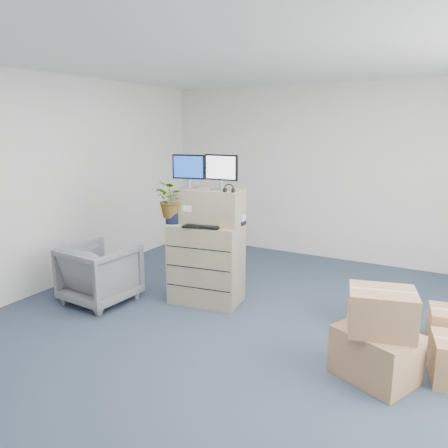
{
  "coord_description": "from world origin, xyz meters",
  "views": [
    {
      "loc": [
        1.73,
        -3.45,
        2.13
      ],
      "look_at": [
        -0.39,
        0.4,
        1.15
      ],
      "focal_mm": 35.0,
      "sensor_mm": 36.0,
      "label": 1
    }
  ],
  "objects": [
    {
      "name": "external_drive",
      "position": [
        -0.58,
        1.09,
        1.01
      ],
      "size": [
        0.18,
        0.14,
        0.05
      ],
      "primitive_type": "cube",
      "rotation": [
        0.0,
        0.0,
        0.08
      ],
      "color": "black",
      "rests_on": "filing_cabinet_lower"
    },
    {
      "name": "cardboard_boxes",
      "position": [
        1.45,
        0.6,
        0.27
      ],
      "size": [
        1.42,
        1.63,
        0.81
      ],
      "color": "#A57A4F",
      "rests_on": "ground"
    },
    {
      "name": "filing_cabinet_lower",
      "position": [
        -0.92,
        0.92,
        0.49
      ],
      "size": [
        0.91,
        0.63,
        0.99
      ],
      "primitive_type": "cube",
      "rotation": [
        0.0,
        0.0,
        0.14
      ],
      "color": "gray",
      "rests_on": "ground"
    },
    {
      "name": "filing_cabinet_upper",
      "position": [
        -0.93,
        0.96,
        1.2
      ],
      "size": [
        0.9,
        0.54,
        0.42
      ],
      "primitive_type": "cube",
      "rotation": [
        0.0,
        0.0,
        0.14
      ],
      "color": "gray",
      "rests_on": "filing_cabinet_lower"
    },
    {
      "name": "monitor_left",
      "position": [
        -1.14,
        0.9,
        1.63
      ],
      "size": [
        0.4,
        0.2,
        0.4
      ],
      "rotation": [
        0.0,
        0.0,
        0.21
      ],
      "color": "#99999E",
      "rests_on": "filing_cabinet_upper"
    },
    {
      "name": "headphones",
      "position": [
        -0.57,
        0.85,
        1.44
      ],
      "size": [
        0.12,
        0.03,
        0.12
      ],
      "primitive_type": "torus",
      "rotation": [
        1.57,
        0.0,
        0.14
      ],
      "color": "black",
      "rests_on": "filing_cabinet_upper"
    },
    {
      "name": "office_chair",
      "position": [
        -2.07,
        0.29,
        0.4
      ],
      "size": [
        0.83,
        0.78,
        0.8
      ],
      "primitive_type": "imported",
      "rotation": [
        0.0,
        0.0,
        3.06
      ],
      "color": "#5F5E63",
      "rests_on": "ground"
    },
    {
      "name": "phone_dock",
      "position": [
        -0.93,
        0.99,
        1.03
      ],
      "size": [
        0.06,
        0.05,
        0.12
      ],
      "rotation": [
        0.0,
        0.0,
        0.14
      ],
      "color": "silver",
      "rests_on": "filing_cabinet_lower"
    },
    {
      "name": "wall_back",
      "position": [
        0.0,
        3.51,
        1.4
      ],
      "size": [
        6.0,
        0.02,
        2.8
      ],
      "primitive_type": "cube",
      "color": "silver",
      "rests_on": "ground"
    },
    {
      "name": "potted_plant",
      "position": [
        -1.26,
        0.71,
        1.23
      ],
      "size": [
        0.5,
        0.53,
        0.43
      ],
      "rotation": [
        0.0,
        0.0,
        0.14
      ],
      "color": "#A3BA96",
      "rests_on": "filing_cabinet_lower"
    },
    {
      "name": "keyboard",
      "position": [
        -0.88,
        0.75,
        1.0
      ],
      "size": [
        0.47,
        0.29,
        0.02
      ],
      "primitive_type": "cube",
      "rotation": [
        0.0,
        0.0,
        0.26
      ],
      "color": "black",
      "rests_on": "filing_cabinet_lower"
    },
    {
      "name": "monitor_right",
      "position": [
        -0.73,
        0.96,
        1.64
      ],
      "size": [
        0.42,
        0.16,
        0.41
      ],
      "rotation": [
        0.0,
        0.0,
        0.02
      ],
      "color": "#99999E",
      "rests_on": "filing_cabinet_upper"
    },
    {
      "name": "tissue_box",
      "position": [
        -0.6,
        1.07,
        1.08
      ],
      "size": [
        0.22,
        0.13,
        0.08
      ],
      "primitive_type": "cube",
      "rotation": [
        0.0,
        0.0,
        0.12
      ],
      "color": "#3A76C6",
      "rests_on": "external_drive"
    },
    {
      "name": "water_bottle",
      "position": [
        -0.83,
        0.94,
        1.11
      ],
      "size": [
        0.07,
        0.07,
        0.25
      ],
      "primitive_type": "cylinder",
      "color": "#919499",
      "rests_on": "filing_cabinet_lower"
    },
    {
      "name": "mouse",
      "position": [
        -0.59,
        0.86,
        1.0
      ],
      "size": [
        0.09,
        0.06,
        0.03
      ],
      "primitive_type": "ellipsoid",
      "rotation": [
        0.0,
        0.0,
        -0.02
      ],
      "color": "silver",
      "rests_on": "filing_cabinet_lower"
    },
    {
      "name": "ground",
      "position": [
        0.0,
        0.0,
        0.0
      ],
      "size": [
        7.0,
        7.0,
        0.0
      ],
      "primitive_type": "plane",
      "color": "#263345",
      "rests_on": "ground"
    }
  ]
}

